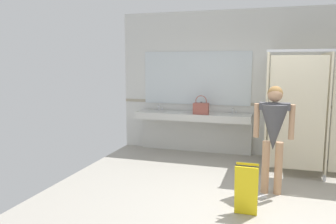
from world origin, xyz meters
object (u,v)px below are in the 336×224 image
Objects in this scene: handbag at (201,108)px; soap_dispenser at (201,108)px; wet_floor_sign at (246,189)px; person_standing at (274,127)px.

handbag is 1.74× the size of soap_dispenser.
soap_dispenser is at bearing 112.71° from wet_floor_sign.
handbag is 2.81m from wet_floor_sign.
person_standing reaches higher than soap_dispenser.
person_standing is at bearing 70.45° from wet_floor_sign.
soap_dispenser reaches higher than wet_floor_sign.
person_standing is 1.09m from wet_floor_sign.
handbag is 0.29m from soap_dispenser.
person_standing is at bearing -53.27° from soap_dispenser.
person_standing is 7.14× the size of soap_dispenser.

